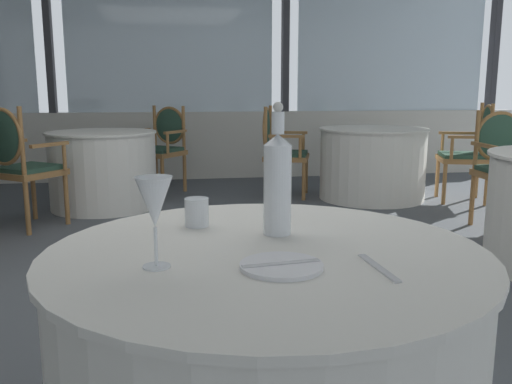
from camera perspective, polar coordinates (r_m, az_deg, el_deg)
ground_plane at (r=3.22m, az=-7.91°, el=-10.03°), size 13.74×13.74×0.00m
window_wall_far at (r=6.98m, az=-8.78°, el=11.06°), size 9.20×0.14×2.98m
foreground_table at (r=1.53m, az=1.01°, el=-19.34°), size 1.12×1.12×0.74m
side_plate at (r=1.25m, az=2.67°, el=-7.73°), size 0.19×0.19×0.01m
butter_knife at (r=1.24m, az=2.67°, el=-7.50°), size 0.18×0.04×0.00m
dinner_fork at (r=1.27m, az=12.70°, el=-7.72°), size 0.03×0.20×0.00m
water_bottle at (r=1.50m, az=2.26°, el=1.13°), size 0.08×0.08×0.37m
wine_glass at (r=1.23m, az=-10.59°, el=-1.21°), size 0.08×0.08×0.21m
water_tumbler at (r=1.62m, az=-6.22°, el=-2.11°), size 0.07×0.07×0.08m
dining_chair_0_1 at (r=4.88m, az=24.67°, el=3.11°), size 0.56×0.50×0.96m
background_table_1 at (r=5.81m, az=12.07°, el=2.92°), size 1.12×1.12×0.74m
dining_chair_1_0 at (r=5.93m, az=21.79°, el=4.55°), size 0.58×0.62×1.00m
dining_chair_1_1 at (r=5.81m, az=2.33°, el=4.96°), size 0.58×0.62×0.96m
background_table_2 at (r=5.45m, az=-15.70°, el=2.26°), size 1.03×1.03×0.74m
dining_chair_2_0 at (r=4.79m, az=-23.68°, el=3.28°), size 0.66×0.65×1.01m
dining_chair_2_1 at (r=6.14m, az=-9.70°, el=5.19°), size 0.66×0.65×0.95m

